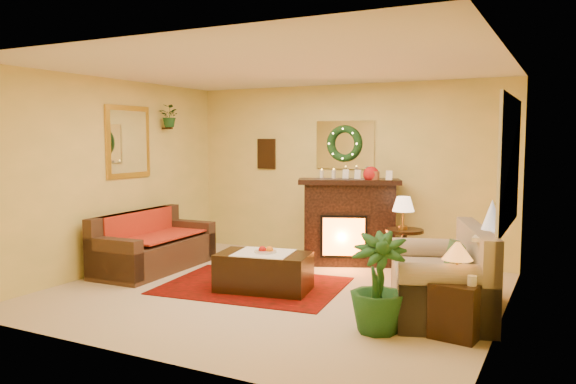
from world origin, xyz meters
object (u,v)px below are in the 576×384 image
at_px(end_table_square, 457,308).
at_px(sofa, 155,238).
at_px(coffee_table, 264,274).
at_px(loveseat, 439,273).
at_px(fireplace, 349,226).
at_px(side_table_round, 404,253).

bearing_deg(end_table_square, sofa, 168.84).
relative_size(end_table_square, coffee_table, 0.47).
relative_size(sofa, loveseat, 1.18).
xyz_separation_m(sofa, end_table_square, (4.20, -0.83, -0.16)).
xyz_separation_m(sofa, fireplace, (2.27, 1.48, 0.12)).
bearing_deg(loveseat, end_table_square, -83.84).
bearing_deg(loveseat, coffee_table, 164.11).
height_order(end_table_square, coffee_table, end_table_square).
distance_m(sofa, fireplace, 2.72).
relative_size(loveseat, side_table_round, 2.45).
height_order(fireplace, end_table_square, fireplace).
xyz_separation_m(loveseat, end_table_square, (0.30, -0.64, -0.15)).
relative_size(fireplace, loveseat, 0.81).
bearing_deg(fireplace, coffee_table, -125.37).
bearing_deg(sofa, fireplace, 30.81).
bearing_deg(coffee_table, loveseat, -7.27).
bearing_deg(coffee_table, fireplace, 67.23).
distance_m(fireplace, end_table_square, 3.02).
bearing_deg(loveseat, side_table_round, 100.45).
bearing_deg(side_table_round, coffee_table, -133.22).
height_order(fireplace, coffee_table, fireplace).
bearing_deg(fireplace, sofa, -169.76).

